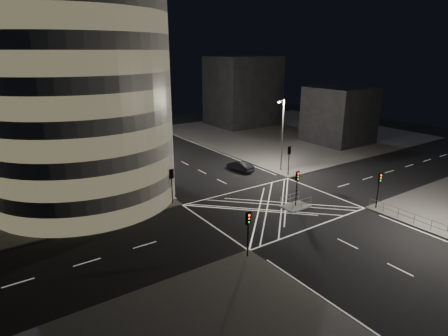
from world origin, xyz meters
TOP-DOWN VIEW (x-y plane):
  - ground at (0.00, 0.00)m, footprint 120.00×120.00m
  - sidewalk_far_right at (29.00, 27.00)m, footprint 42.00×42.00m
  - central_island at (2.00, -1.50)m, footprint 3.00×2.00m
  - office_tower_curved at (-20.74, 18.74)m, footprint 30.00×29.00m
  - building_right_far at (26.00, 40.00)m, footprint 14.00×12.00m
  - building_right_near at (30.00, 16.00)m, footprint 10.00×10.00m
  - building_far_end at (-4.00, 58.00)m, footprint 18.00×8.00m
  - tree_a at (-10.50, 9.00)m, footprint 4.00×4.00m
  - tree_b at (-10.50, 15.00)m, footprint 4.09×4.09m
  - tree_c at (-10.50, 21.00)m, footprint 4.72×4.72m
  - tree_d at (-10.50, 27.00)m, footprint 4.31×4.31m
  - tree_e at (-10.50, 33.00)m, footprint 4.30×4.30m
  - traffic_signal_fl at (-8.80, 6.80)m, footprint 0.55×0.22m
  - traffic_signal_nl at (-8.80, -6.80)m, footprint 0.55×0.22m
  - traffic_signal_fr at (8.80, 6.80)m, footprint 0.55×0.22m
  - traffic_signal_nr at (8.80, -6.80)m, footprint 0.55×0.22m
  - traffic_signal_island at (2.00, -1.50)m, footprint 0.55×0.22m
  - street_lamp_left_near at (-9.44, 12.00)m, footprint 1.25×0.25m
  - street_lamp_left_far at (-9.44, 30.00)m, footprint 1.25×0.25m
  - street_lamp_right_far at (9.44, 9.00)m, footprint 1.25×0.25m
  - railing_near_right at (8.30, -12.15)m, footprint 0.06×11.70m
  - railing_island_south at (2.00, -2.40)m, footprint 2.80×0.06m
  - railing_island_north at (2.00, -0.60)m, footprint 2.80×0.06m
  - sedan at (4.70, 12.26)m, footprint 2.03×4.40m

SIDE VIEW (x-z plane):
  - ground at x=0.00m, z-range 0.00..0.00m
  - sidewalk_far_right at x=29.00m, z-range 0.00..0.15m
  - central_island at x=2.00m, z-range 0.00..0.15m
  - sedan at x=4.70m, z-range 0.00..1.40m
  - railing_near_right at x=8.30m, z-range 0.15..1.25m
  - railing_island_south at x=2.00m, z-range 0.15..1.25m
  - railing_island_north at x=2.00m, z-range 0.15..1.25m
  - traffic_signal_fl at x=-8.80m, z-range 0.91..4.91m
  - traffic_signal_nl at x=-8.80m, z-range 0.91..4.91m
  - traffic_signal_fr at x=8.80m, z-range 0.91..4.91m
  - traffic_signal_nr at x=8.80m, z-range 0.91..4.91m
  - traffic_signal_island at x=2.00m, z-range 0.91..4.91m
  - tree_a at x=-10.50m, z-range 1.05..7.47m
  - tree_c at x=-10.50m, z-range 0.89..7.81m
  - tree_e at x=-10.50m, z-range 1.08..7.92m
  - tree_b at x=-10.50m, z-range 1.21..8.05m
  - building_right_near at x=30.00m, z-range 0.15..10.15m
  - tree_d at x=-10.50m, z-range 1.48..9.14m
  - street_lamp_left_near at x=-9.44m, z-range 0.54..10.54m
  - street_lamp_left_far at x=-9.44m, z-range 0.54..10.54m
  - street_lamp_right_far at x=9.44m, z-range 0.54..10.54m
  - building_right_far at x=26.00m, z-range 0.15..15.15m
  - building_far_end at x=-4.00m, z-range 0.00..18.00m
  - office_tower_curved at x=-20.74m, z-range -0.95..26.25m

